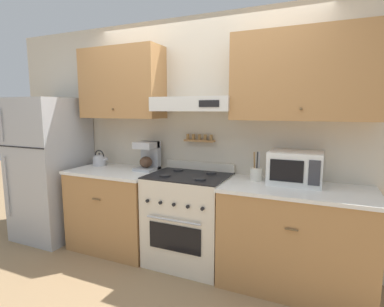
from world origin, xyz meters
The scene contains 10 objects.
ground_plane centered at (0.00, 0.00, 0.00)m, with size 16.00×16.00×0.00m, color #937551.
wall_back centered at (0.07, 0.63, 1.49)m, with size 5.20×0.46×2.55m.
counter_left centered at (-0.90, 0.35, 0.46)m, with size 1.00×0.68×0.91m.
counter_right centered at (1.04, 0.35, 0.46)m, with size 1.28×0.68×0.91m.
stove_range centered at (0.00, 0.35, 0.47)m, with size 0.79×0.66×1.01m.
refrigerator centered at (-1.84, 0.28, 0.86)m, with size 0.73×0.78×1.71m.
tea_kettle centered at (-1.23, 0.47, 0.98)m, with size 0.20×0.16×0.19m.
coffee_maker centered at (-0.56, 0.50, 1.07)m, with size 0.22×0.26×0.32m.
microwave centered at (1.00, 0.49, 1.06)m, with size 0.46×0.36×0.30m.
utensil_crock centered at (0.66, 0.47, 0.98)m, with size 0.11×0.11×0.28m.
Camera 1 is at (1.23, -2.32, 1.58)m, focal length 28.00 mm.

